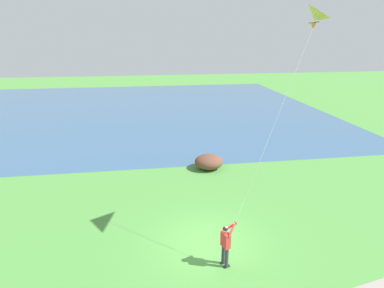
{
  "coord_description": "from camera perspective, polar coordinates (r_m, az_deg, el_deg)",
  "views": [
    {
      "loc": [
        -11.17,
        2.39,
        8.47
      ],
      "look_at": [
        -0.7,
        0.83,
        4.8
      ],
      "focal_mm": 29.61,
      "sensor_mm": 36.0,
      "label": 1
    }
  ],
  "objects": [
    {
      "name": "person_kite_flyer",
      "position": [
        12.57,
        6.14,
        -17.19
      ],
      "size": [
        0.5,
        0.63,
        1.83
      ],
      "color": "#232328",
      "rests_on": "ground"
    },
    {
      "name": "lake_water",
      "position": [
        38.58,
        -10.73,
        6.11
      ],
      "size": [
        36.0,
        44.0,
        0.01
      ],
      "primitive_type": "cube",
      "color": "#385B7F",
      "rests_on": "ground"
    },
    {
      "name": "ground_plane",
      "position": [
        14.22,
        3.01,
        -17.47
      ],
      "size": [
        120.0,
        120.0,
        0.0
      ],
      "primitive_type": "plane",
      "color": "#4C8E3D"
    },
    {
      "name": "lakeside_shrub",
      "position": [
        21.04,
        3.06,
        -3.21
      ],
      "size": [
        1.7,
        1.9,
        0.97
      ],
      "primitive_type": "ellipsoid",
      "color": "brown",
      "rests_on": "ground"
    },
    {
      "name": "flying_kite",
      "position": [
        12.21,
        20.04,
        20.39
      ],
      "size": [
        1.69,
        2.89,
        7.63
      ],
      "color": "yellow"
    }
  ]
}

